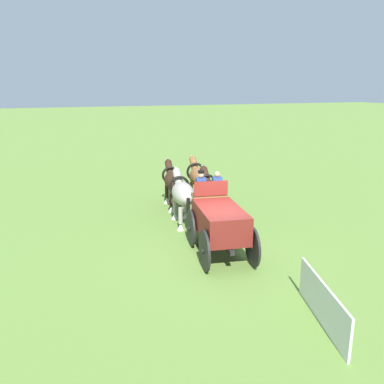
{
  "coord_description": "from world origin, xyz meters",
  "views": [
    {
      "loc": [
        -12.18,
        5.78,
        5.86
      ],
      "look_at": [
        4.38,
        -0.64,
        1.2
      ],
      "focal_mm": 37.88,
      "sensor_mm": 36.0,
      "label": 1
    }
  ],
  "objects_px": {
    "draft_horse_rear_near": "(183,194)",
    "draft_horse_rear_off": "(212,192)",
    "show_wagon": "(219,221)",
    "draft_horse_lead_off": "(199,178)",
    "draft_horse_lead_near": "(173,181)"
  },
  "relations": [
    {
      "from": "draft_horse_lead_near",
      "to": "draft_horse_lead_off",
      "type": "relative_size",
      "value": 1.06
    },
    {
      "from": "draft_horse_rear_near",
      "to": "draft_horse_rear_off",
      "type": "relative_size",
      "value": 0.99
    },
    {
      "from": "show_wagon",
      "to": "draft_horse_rear_off",
      "type": "distance_m",
      "value": 3.62
    },
    {
      "from": "draft_horse_rear_off",
      "to": "draft_horse_lead_off",
      "type": "xyz_separation_m",
      "value": [
        2.55,
        -0.42,
        0.04
      ]
    },
    {
      "from": "draft_horse_rear_near",
      "to": "draft_horse_lead_off",
      "type": "bearing_deg",
      "value": -35.99
    },
    {
      "from": "draft_horse_rear_off",
      "to": "draft_horse_lead_near",
      "type": "relative_size",
      "value": 0.99
    },
    {
      "from": "draft_horse_rear_near",
      "to": "draft_horse_rear_off",
      "type": "distance_m",
      "value": 1.3
    },
    {
      "from": "show_wagon",
      "to": "draft_horse_rear_near",
      "type": "height_order",
      "value": "show_wagon"
    },
    {
      "from": "show_wagon",
      "to": "draft_horse_lead_near",
      "type": "bearing_deg",
      "value": -3.4
    },
    {
      "from": "draft_horse_rear_near",
      "to": "draft_horse_rear_off",
      "type": "bearing_deg",
      "value": -98.87
    },
    {
      "from": "show_wagon",
      "to": "draft_horse_rear_near",
      "type": "xyz_separation_m",
      "value": [
        3.6,
        0.06,
        0.1
      ]
    },
    {
      "from": "draft_horse_rear_near",
      "to": "draft_horse_lead_near",
      "type": "bearing_deg",
      "value": -9.43
    },
    {
      "from": "draft_horse_lead_off",
      "to": "draft_horse_rear_near",
      "type": "bearing_deg",
      "value": 144.01
    },
    {
      "from": "draft_horse_rear_off",
      "to": "draft_horse_lead_off",
      "type": "bearing_deg",
      "value": -9.43
    },
    {
      "from": "draft_horse_rear_near",
      "to": "draft_horse_rear_off",
      "type": "height_order",
      "value": "draft_horse_rear_off"
    }
  ]
}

